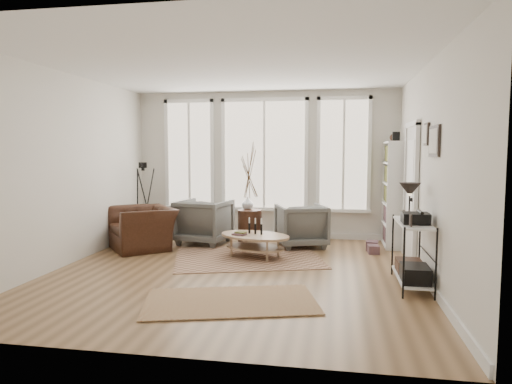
% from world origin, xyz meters
% --- Properties ---
extents(room, '(5.50, 5.54, 2.90)m').
position_xyz_m(room, '(0.02, 0.03, 1.43)').
color(room, olive).
rests_on(room, ground).
extents(bay_window, '(4.14, 0.12, 2.24)m').
position_xyz_m(bay_window, '(0.00, 2.71, 1.61)').
color(bay_window, '#CBB089').
rests_on(bay_window, ground).
extents(door, '(0.09, 1.06, 2.22)m').
position_xyz_m(door, '(2.57, 1.15, 1.12)').
color(door, silver).
rests_on(door, ground).
extents(bookcase, '(0.31, 0.85, 2.06)m').
position_xyz_m(bookcase, '(2.44, 2.23, 0.96)').
color(bookcase, white).
rests_on(bookcase, ground).
extents(low_shelf, '(0.38, 1.08, 1.30)m').
position_xyz_m(low_shelf, '(2.38, -0.30, 0.51)').
color(low_shelf, white).
rests_on(low_shelf, ground).
extents(wall_art, '(0.04, 0.88, 0.44)m').
position_xyz_m(wall_art, '(2.58, -0.27, 1.88)').
color(wall_art, black).
rests_on(wall_art, ground).
extents(rug_main, '(2.70, 2.32, 0.01)m').
position_xyz_m(rug_main, '(0.02, 0.86, 0.01)').
color(rug_main, brown).
rests_on(rug_main, ground).
extents(rug_runner, '(2.17, 1.57, 0.01)m').
position_xyz_m(rug_runner, '(0.23, -1.30, 0.01)').
color(rug_runner, brown).
rests_on(rug_runner, ground).
extents(coffee_table, '(1.38, 1.12, 0.55)m').
position_xyz_m(coffee_table, '(0.12, 0.91, 0.29)').
color(coffee_table, '#A2815E').
rests_on(coffee_table, ground).
extents(armchair_left, '(1.03, 1.05, 0.83)m').
position_xyz_m(armchair_left, '(-1.01, 1.88, 0.42)').
color(armchair_left, '#5F605B').
rests_on(armchair_left, ground).
extents(armchair_right, '(1.06, 1.08, 0.78)m').
position_xyz_m(armchair_right, '(0.80, 1.88, 0.39)').
color(armchair_right, '#5F605B').
rests_on(armchair_right, ground).
extents(side_table, '(0.44, 0.44, 1.83)m').
position_xyz_m(side_table, '(-0.13, 1.84, 0.88)').
color(side_table, '#371C11').
rests_on(side_table, ground).
extents(vase, '(0.23, 0.23, 0.23)m').
position_xyz_m(vase, '(-0.20, 1.98, 0.77)').
color(vase, silver).
rests_on(vase, side_table).
extents(accent_chair, '(1.51, 1.49, 0.74)m').
position_xyz_m(accent_chair, '(-1.96, 1.25, 0.37)').
color(accent_chair, '#371C11').
rests_on(accent_chair, ground).
extents(tripod_camera, '(0.53, 0.53, 1.51)m').
position_xyz_m(tripod_camera, '(-2.25, 1.99, 0.70)').
color(tripod_camera, black).
rests_on(tripod_camera, ground).
extents(book_stack_near, '(0.23, 0.28, 0.16)m').
position_xyz_m(book_stack_near, '(2.05, 1.80, 0.08)').
color(book_stack_near, brown).
rests_on(book_stack_near, ground).
extents(book_stack_far, '(0.20, 0.24, 0.14)m').
position_xyz_m(book_stack_far, '(2.05, 1.54, 0.07)').
color(book_stack_far, brown).
rests_on(book_stack_far, ground).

